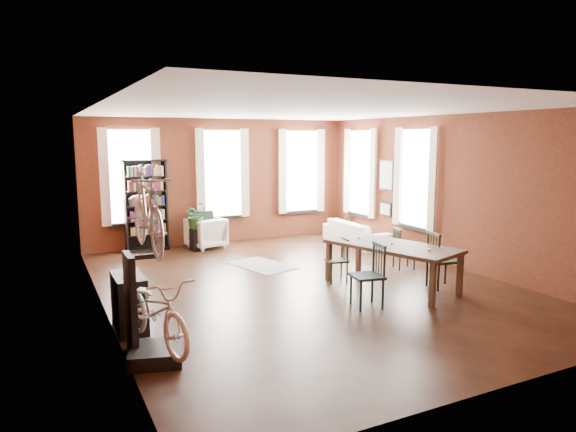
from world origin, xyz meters
TOP-DOWN VIEW (x-y plane):
  - room at (0.25, 0.62)m, footprint 9.00×9.04m
  - dining_table at (1.34, -0.89)m, footprint 1.76×2.59m
  - dining_chair_a at (0.33, -1.56)m, footprint 0.55×0.55m
  - dining_chair_b at (0.67, -0.09)m, footprint 0.45×0.45m
  - dining_chair_c at (2.19, -1.29)m, footprint 0.56×0.56m
  - dining_chair_d at (2.46, 0.13)m, footprint 0.48×0.48m
  - bookshelf at (-2.00, 4.30)m, footprint 1.00×0.32m
  - white_armchair at (-0.63, 3.94)m, footprint 0.97×0.93m
  - cream_sofa at (2.95, 2.60)m, footprint 0.61×2.08m
  - striped_rug at (-0.11, 1.65)m, footprint 1.23×1.61m
  - bike_trainer at (-3.18, -2.13)m, footprint 0.78×0.78m
  - bike_wall_rack at (-3.40, -1.80)m, footprint 0.16×0.60m
  - console_table at (-3.28, -0.90)m, footprint 0.40×0.80m
  - plant_stand at (-0.93, 3.76)m, footprint 0.30×0.30m
  - plant_by_sofa at (3.25, 3.71)m, footprint 0.44×0.67m
  - plant_small at (3.37, 0.23)m, footprint 0.45×0.48m
  - bicycle_floor at (-3.16, -2.09)m, footprint 0.78×1.01m
  - bicycle_hung at (-3.15, -1.80)m, footprint 0.47×1.00m
  - plant_on_stand at (-0.92, 3.79)m, footprint 0.76×0.80m

SIDE VIEW (x-z plane):
  - striped_rug at x=-0.11m, z-range 0.00..0.01m
  - plant_small at x=3.37m, z-range 0.00..0.16m
  - bike_trainer at x=-3.18m, z-range 0.00..0.18m
  - plant_by_sofa at x=3.25m, z-range 0.00..0.28m
  - plant_stand at x=-0.93m, z-range 0.00..0.54m
  - console_table at x=-3.28m, z-range 0.00..0.80m
  - dining_table at x=1.34m, z-range 0.00..0.81m
  - cream_sofa at x=2.95m, z-range 0.00..0.81m
  - white_armchair at x=-0.63m, z-range 0.00..0.83m
  - dining_chair_b at x=0.67m, z-range 0.00..0.83m
  - dining_chair_d at x=2.46m, z-range 0.00..0.86m
  - dining_chair_a at x=0.33m, z-range 0.00..1.03m
  - dining_chair_c at x=2.19m, z-range 0.00..1.03m
  - bike_wall_rack at x=-3.40m, z-range 0.00..1.30m
  - plant_on_stand at x=-0.92m, z-range 0.54..1.04m
  - bicycle_floor at x=-3.16m, z-range 0.18..1.90m
  - bookshelf at x=-2.00m, z-range 0.00..2.20m
  - bicycle_hung at x=-3.15m, z-range 1.30..2.96m
  - room at x=0.25m, z-range 0.53..3.75m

